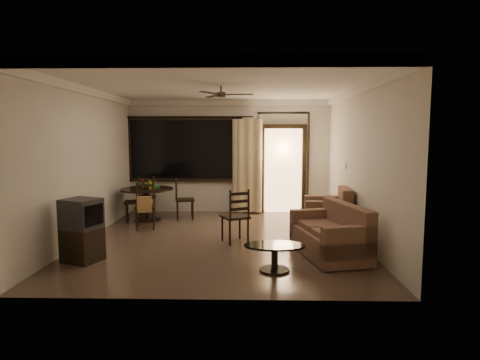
{
  "coord_description": "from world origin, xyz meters",
  "views": [
    {
      "loc": [
        0.51,
        -7.26,
        1.91
      ],
      "look_at": [
        0.33,
        0.2,
        1.09
      ],
      "focal_mm": 30.0,
      "sensor_mm": 36.0,
      "label": 1
    }
  ],
  "objects_px": {
    "dining_chair_east": "(184,207)",
    "side_chair": "(235,226)",
    "dining_chair_west": "(135,209)",
    "sofa": "(332,236)",
    "tv_cabinet": "(82,230)",
    "dining_table": "(147,195)",
    "dining_chair_north": "(147,203)",
    "dining_chair_south": "(145,214)",
    "armchair": "(330,215)",
    "coffee_table": "(275,253)"
  },
  "relations": [
    {
      "from": "dining_chair_east",
      "to": "side_chair",
      "type": "relative_size",
      "value": 0.97
    },
    {
      "from": "dining_chair_west",
      "to": "sofa",
      "type": "height_order",
      "value": "dining_chair_west"
    },
    {
      "from": "dining_chair_west",
      "to": "tv_cabinet",
      "type": "relative_size",
      "value": 0.98
    },
    {
      "from": "dining_table",
      "to": "dining_chair_north",
      "type": "bearing_deg",
      "value": 104.46
    },
    {
      "from": "dining_chair_west",
      "to": "dining_chair_north",
      "type": "bearing_deg",
      "value": 163.51
    },
    {
      "from": "dining_chair_south",
      "to": "dining_chair_north",
      "type": "bearing_deg",
      "value": 91.1
    },
    {
      "from": "dining_chair_east",
      "to": "armchair",
      "type": "xyz_separation_m",
      "value": [
        3.1,
        -1.3,
        0.08
      ]
    },
    {
      "from": "dining_table",
      "to": "armchair",
      "type": "bearing_deg",
      "value": -16.11
    },
    {
      "from": "sofa",
      "to": "tv_cabinet",
      "type": "bearing_deg",
      "value": 172.5
    },
    {
      "from": "coffee_table",
      "to": "dining_table",
      "type": "bearing_deg",
      "value": 128.41
    },
    {
      "from": "tv_cabinet",
      "to": "sofa",
      "type": "height_order",
      "value": "tv_cabinet"
    },
    {
      "from": "armchair",
      "to": "side_chair",
      "type": "bearing_deg",
      "value": -152.43
    },
    {
      "from": "side_chair",
      "to": "dining_table",
      "type": "bearing_deg",
      "value": -67.85
    },
    {
      "from": "dining_chair_east",
      "to": "dining_chair_north",
      "type": "relative_size",
      "value": 1.0
    },
    {
      "from": "dining_chair_north",
      "to": "tv_cabinet",
      "type": "distance_m",
      "value": 3.63
    },
    {
      "from": "tv_cabinet",
      "to": "sofa",
      "type": "bearing_deg",
      "value": 27.11
    },
    {
      "from": "dining_table",
      "to": "dining_chair_east",
      "type": "xyz_separation_m",
      "value": [
        0.82,
        0.17,
        -0.3
      ]
    },
    {
      "from": "tv_cabinet",
      "to": "sofa",
      "type": "xyz_separation_m",
      "value": [
        3.88,
        0.37,
        -0.16
      ]
    },
    {
      "from": "dining_chair_west",
      "to": "coffee_table",
      "type": "relative_size",
      "value": 1.09
    },
    {
      "from": "dining_chair_west",
      "to": "armchair",
      "type": "distance_m",
      "value": 4.25
    },
    {
      "from": "dining_chair_east",
      "to": "sofa",
      "type": "height_order",
      "value": "dining_chair_east"
    },
    {
      "from": "dining_chair_east",
      "to": "dining_chair_north",
      "type": "bearing_deg",
      "value": 53.2
    },
    {
      "from": "dining_chair_east",
      "to": "dining_chair_north",
      "type": "distance_m",
      "value": 1.08
    },
    {
      "from": "dining_table",
      "to": "coffee_table",
      "type": "relative_size",
      "value": 1.35
    },
    {
      "from": "dining_chair_north",
      "to": "coffee_table",
      "type": "distance_m",
      "value": 4.91
    },
    {
      "from": "dining_chair_north",
      "to": "side_chair",
      "type": "height_order",
      "value": "side_chair"
    },
    {
      "from": "coffee_table",
      "to": "dining_chair_west",
      "type": "bearing_deg",
      "value": 132.19
    },
    {
      "from": "dining_table",
      "to": "dining_chair_west",
      "type": "bearing_deg",
      "value": -142.96
    },
    {
      "from": "armchair",
      "to": "side_chair",
      "type": "xyz_separation_m",
      "value": [
        -1.85,
        -0.72,
        -0.07
      ]
    },
    {
      "from": "armchair",
      "to": "side_chair",
      "type": "distance_m",
      "value": 1.98
    },
    {
      "from": "armchair",
      "to": "coffee_table",
      "type": "relative_size",
      "value": 1.12
    },
    {
      "from": "dining_chair_east",
      "to": "side_chair",
      "type": "height_order",
      "value": "side_chair"
    },
    {
      "from": "sofa",
      "to": "coffee_table",
      "type": "height_order",
      "value": "sofa"
    },
    {
      "from": "dining_chair_south",
      "to": "side_chair",
      "type": "bearing_deg",
      "value": -39.77
    },
    {
      "from": "dining_chair_south",
      "to": "side_chair",
      "type": "relative_size",
      "value": 0.97
    },
    {
      "from": "dining_chair_north",
      "to": "coffee_table",
      "type": "relative_size",
      "value": 1.09
    },
    {
      "from": "dining_chair_west",
      "to": "armchair",
      "type": "relative_size",
      "value": 0.98
    },
    {
      "from": "dining_chair_north",
      "to": "armchair",
      "type": "bearing_deg",
      "value": 144.92
    },
    {
      "from": "dining_table",
      "to": "side_chair",
      "type": "relative_size",
      "value": 1.2
    },
    {
      "from": "dining_chair_north",
      "to": "side_chair",
      "type": "bearing_deg",
      "value": 120.25
    },
    {
      "from": "coffee_table",
      "to": "dining_chair_east",
      "type": "bearing_deg",
      "value": 117.69
    },
    {
      "from": "side_chair",
      "to": "dining_chair_south",
      "type": "bearing_deg",
      "value": -54.06
    },
    {
      "from": "dining_chair_west",
      "to": "sofa",
      "type": "relative_size",
      "value": 0.57
    },
    {
      "from": "dining_chair_west",
      "to": "coffee_table",
      "type": "height_order",
      "value": "dining_chair_west"
    },
    {
      "from": "sofa",
      "to": "dining_chair_north",
      "type": "bearing_deg",
      "value": 126.5
    },
    {
      "from": "dining_chair_north",
      "to": "coffee_table",
      "type": "bearing_deg",
      "value": 113.59
    },
    {
      "from": "side_chair",
      "to": "sofa",
      "type": "bearing_deg",
      "value": 127.66
    },
    {
      "from": "dining_chair_north",
      "to": "sofa",
      "type": "bearing_deg",
      "value": 127.73
    },
    {
      "from": "dining_chair_south",
      "to": "dining_table",
      "type": "bearing_deg",
      "value": 89.89
    },
    {
      "from": "tv_cabinet",
      "to": "armchair",
      "type": "distance_m",
      "value": 4.55
    }
  ]
}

